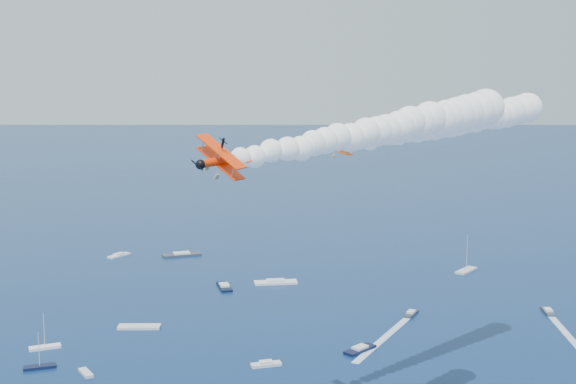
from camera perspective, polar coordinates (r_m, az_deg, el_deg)
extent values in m
cube|color=#2C313B|center=(223.67, 9.19, -8.97)|extent=(6.07, 7.20, 0.70)
cube|color=#313742|center=(235.04, 18.86, -8.46)|extent=(3.92, 7.98, 0.70)
cube|color=#333A44|center=(292.42, -7.95, -4.66)|extent=(15.09, 7.07, 0.70)
cube|color=silver|center=(184.95, -1.65, -12.76)|extent=(7.50, 3.31, 0.70)
cube|color=silver|center=(214.09, -11.06, -9.86)|extent=(11.80, 5.04, 0.70)
cube|color=silver|center=(274.21, 13.18, -5.73)|extent=(10.30, 10.09, 0.70)
cube|color=white|center=(252.42, -0.93, -6.77)|extent=(14.09, 4.57, 0.70)
cube|color=black|center=(192.57, -18.06, -12.32)|extent=(7.70, 3.56, 0.70)
cube|color=white|center=(295.25, -12.52, -4.65)|extent=(8.47, 8.88, 0.70)
cube|color=white|center=(204.87, -17.71, -11.00)|extent=(8.07, 4.34, 0.70)
cube|color=black|center=(194.84, 5.41, -11.65)|extent=(9.38, 8.12, 0.70)
cube|color=black|center=(248.35, -4.79, -7.06)|extent=(4.83, 11.46, 0.70)
cube|color=silver|center=(186.09, -14.87, -12.93)|extent=(4.10, 6.03, 0.70)
cube|color=white|center=(203.57, 7.11, -10.85)|extent=(23.77, 32.05, 0.04)
cube|color=white|center=(214.34, 20.47, -10.34)|extent=(9.51, 37.64, 0.04)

